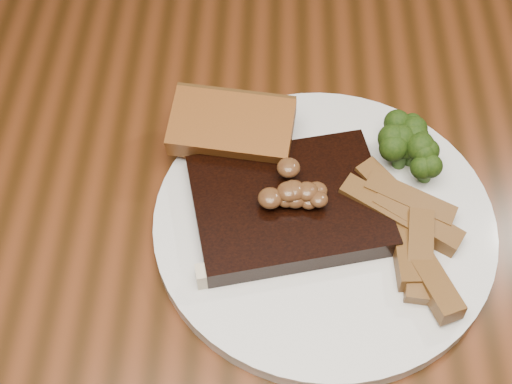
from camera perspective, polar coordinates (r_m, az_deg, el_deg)
dining_table at (r=0.75m, az=-0.17°, el=-6.41°), size 1.60×0.90×0.75m
chair_far at (r=1.28m, az=8.70°, el=10.86°), size 0.44×0.44×0.80m
plate at (r=0.66m, az=5.42°, el=-2.57°), size 0.36×0.36×0.01m
steak at (r=0.65m, az=2.67°, el=-1.10°), size 0.20×0.17×0.03m
steak_bone at (r=0.62m, az=2.63°, el=-5.74°), size 0.16×0.05×0.02m
mushroom_pile at (r=0.63m, az=2.62°, el=0.04°), size 0.06×0.06×0.03m
garlic_bread at (r=0.70m, az=-1.91°, el=4.11°), size 0.12×0.08×0.03m
potato_wedges at (r=0.65m, az=11.75°, el=-2.82°), size 0.11×0.11×0.02m
broccoli_cluster at (r=0.69m, az=11.57°, el=2.85°), size 0.07×0.07×0.04m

